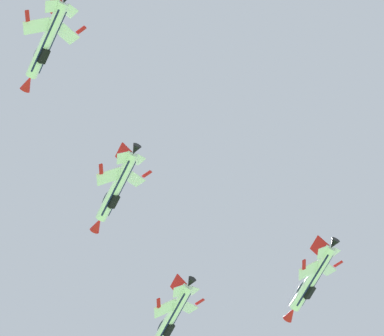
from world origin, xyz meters
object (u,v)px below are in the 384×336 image
(fighter_jet_left_wing, at_px, (116,188))
(fighter_jet_left_outer, at_px, (46,42))
(fighter_jet_lead, at_px, (171,317))
(fighter_jet_right_wing, at_px, (312,280))

(fighter_jet_left_wing, bearing_deg, fighter_jet_left_outer, -138.52)
(fighter_jet_lead, height_order, fighter_jet_right_wing, fighter_jet_lead)
(fighter_jet_right_wing, height_order, fighter_jet_left_outer, fighter_jet_left_outer)
(fighter_jet_left_wing, height_order, fighter_jet_left_outer, fighter_jet_left_wing)
(fighter_jet_lead, xyz_separation_m, fighter_jet_left_outer, (-37.85, -29.84, 1.27))
(fighter_jet_lead, relative_size, fighter_jet_right_wing, 1.00)
(fighter_jet_lead, distance_m, fighter_jet_right_wing, 23.31)
(fighter_jet_right_wing, relative_size, fighter_jet_left_outer, 1.00)
(fighter_jet_left_outer, bearing_deg, fighter_jet_left_wing, 41.48)
(fighter_jet_left_wing, distance_m, fighter_jet_left_outer, 24.72)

